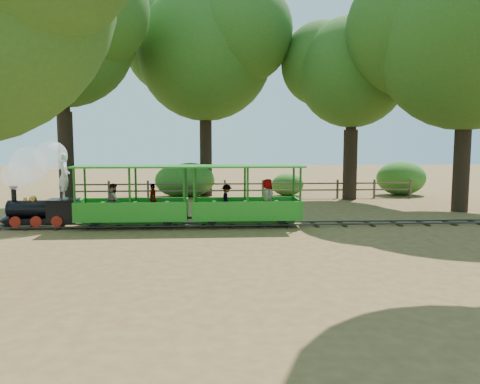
{
  "coord_description": "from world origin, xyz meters",
  "views": [
    {
      "loc": [
        -1.72,
        -16.4,
        2.96
      ],
      "look_at": [
        -0.67,
        0.5,
        1.16
      ],
      "focal_mm": 35.0,
      "sensor_mm": 36.0,
      "label": 1
    }
  ],
  "objects": [
    {
      "name": "oak_ne",
      "position": [
        5.47,
        7.58,
        6.79
      ],
      "size": [
        7.0,
        6.16,
        9.32
      ],
      "color": "#2D2116",
      "rests_on": "ground"
    },
    {
      "name": "ground",
      "position": [
        0.0,
        0.0,
        0.0
      ],
      "size": [
        90.0,
        90.0,
        0.0
      ],
      "primitive_type": "plane",
      "color": "olive",
      "rests_on": "ground"
    },
    {
      "name": "shrub_mid_e",
      "position": [
        2.52,
        9.3,
        0.62
      ],
      "size": [
        1.8,
        1.39,
        1.25
      ],
      "primitive_type": "ellipsoid",
      "color": "#2D6B1E",
      "rests_on": "ground"
    },
    {
      "name": "track",
      "position": [
        0.0,
        0.0,
        0.07
      ],
      "size": [
        22.0,
        1.0,
        0.1
      ],
      "color": "#3F3D3A",
      "rests_on": "ground"
    },
    {
      "name": "carriage_rear",
      "position": [
        -0.46,
        0.01,
        0.83
      ],
      "size": [
        3.97,
        1.62,
        2.06
      ],
      "color": "#23891E",
      "rests_on": "track"
    },
    {
      "name": "oak_nc",
      "position": [
        -2.04,
        9.6,
        8.14
      ],
      "size": [
        9.1,
        8.01,
        11.41
      ],
      "color": "#2D2116",
      "rests_on": "ground"
    },
    {
      "name": "oak_nw",
      "position": [
        -8.53,
        6.09,
        8.22
      ],
      "size": [
        8.3,
        7.31,
        11.21
      ],
      "color": "#2D2116",
      "rests_on": "ground"
    },
    {
      "name": "fence",
      "position": [
        0.0,
        8.0,
        0.58
      ],
      "size": [
        18.1,
        0.1,
        1.0
      ],
      "color": "brown",
      "rests_on": "ground"
    },
    {
      "name": "locomotive",
      "position": [
        -7.73,
        0.07,
        1.74
      ],
      "size": [
        2.7,
        1.27,
        3.1
      ],
      "color": "black",
      "rests_on": "ground"
    },
    {
      "name": "oak_e",
      "position": [
        8.96,
        3.1,
        7.62
      ],
      "size": [
        9.4,
        8.27,
        10.99
      ],
      "color": "#2D2116",
      "rests_on": "ground"
    },
    {
      "name": "shrub_west",
      "position": [
        -3.52,
        9.3,
        0.88
      ],
      "size": [
        2.56,
        1.97,
        1.77
      ],
      "primitive_type": "ellipsoid",
      "color": "#2D6B1E",
      "rests_on": "ground"
    },
    {
      "name": "shrub_mid_w",
      "position": [
        -2.87,
        9.3,
        0.93
      ],
      "size": [
        2.68,
        2.06,
        1.86
      ],
      "primitive_type": "ellipsoid",
      "color": "#2D6B1E",
      "rests_on": "ground"
    },
    {
      "name": "shrub_east",
      "position": [
        9.0,
        9.3,
        0.96
      ],
      "size": [
        2.78,
        2.14,
        1.93
      ],
      "primitive_type": "ellipsoid",
      "color": "#2D6B1E",
      "rests_on": "ground"
    },
    {
      "name": "carriage_front",
      "position": [
        -4.47,
        -0.01,
        0.82
      ],
      "size": [
        3.97,
        1.62,
        2.06
      ],
      "color": "#23891E",
      "rests_on": "track"
    }
  ]
}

